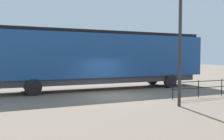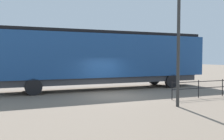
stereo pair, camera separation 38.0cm
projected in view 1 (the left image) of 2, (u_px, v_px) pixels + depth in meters
name	position (u px, v px, depth m)	size (l,w,h in m)	color
ground_plane	(113.00, 96.00, 15.88)	(120.00, 120.00, 0.00)	#756656
locomotive	(110.00, 57.00, 19.26)	(2.92, 16.69, 4.41)	navy
lamp_post	(180.00, 13.00, 12.15)	(0.52, 0.52, 6.61)	#2D2D2D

